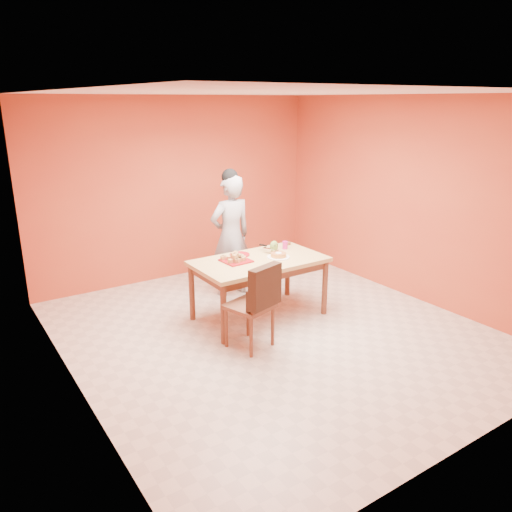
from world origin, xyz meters
TOP-DOWN VIEW (x-y plane):
  - floor at (0.00, 0.00)m, footprint 5.00×5.00m
  - ceiling at (0.00, 0.00)m, footprint 5.00×5.00m
  - wall_back at (0.00, 2.50)m, footprint 4.50×0.00m
  - wall_left at (-2.25, 0.00)m, footprint 0.00×5.00m
  - wall_right at (2.25, 0.00)m, footprint 0.00×5.00m
  - dining_table at (0.10, 0.47)m, footprint 1.60×0.90m
  - dining_chair at (-0.43, -0.15)m, footprint 0.57×0.63m
  - pastry_pile at (-0.18, 0.56)m, footprint 0.29×0.29m
  - person at (0.21, 1.34)m, footprint 0.62×0.41m
  - pastry_platter at (-0.18, 0.56)m, footprint 0.34×0.34m
  - red_dinner_plate at (-0.01, 0.75)m, footprint 0.28×0.28m
  - white_cake_plate at (0.34, 0.40)m, footprint 0.36×0.36m
  - sponge_cake at (0.34, 0.40)m, footprint 0.22×0.22m
  - cake_server at (0.35, 0.58)m, footprint 0.12×0.23m
  - egg_ornament at (0.44, 0.63)m, footprint 0.12×0.10m
  - magenta_glass at (0.64, 0.66)m, footprint 0.08×0.08m
  - checker_tin at (0.78, 0.81)m, footprint 0.12×0.12m

SIDE VIEW (x-z plane):
  - floor at x=0.00m, z-range 0.00..0.00m
  - dining_chair at x=-0.43m, z-range 0.02..1.00m
  - dining_table at x=0.10m, z-range 0.29..1.05m
  - white_cake_plate at x=0.34m, z-range 0.76..0.77m
  - red_dinner_plate at x=-0.01m, z-range 0.76..0.78m
  - pastry_platter at x=-0.18m, z-range 0.76..0.78m
  - checker_tin at x=0.78m, z-range 0.76..0.79m
  - sponge_cake at x=0.34m, z-range 0.77..0.82m
  - magenta_glass at x=0.64m, z-range 0.76..0.86m
  - cake_server at x=0.35m, z-range 0.82..0.83m
  - pastry_pile at x=-0.18m, z-range 0.78..0.87m
  - egg_ornament at x=0.44m, z-range 0.76..0.90m
  - person at x=0.21m, z-range 0.00..1.68m
  - wall_back at x=0.00m, z-range -0.90..3.60m
  - wall_left at x=-2.25m, z-range -1.15..3.85m
  - wall_right at x=2.25m, z-range -1.15..3.85m
  - ceiling at x=0.00m, z-range 2.70..2.70m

